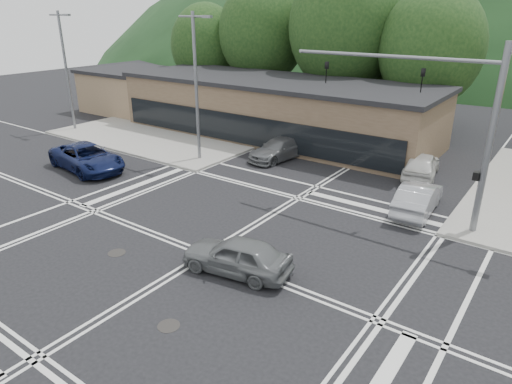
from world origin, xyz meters
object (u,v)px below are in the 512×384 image
Objects in this scene: car_northbound at (279,149)px; car_queue_b at (421,165)px; car_blue_west at (87,157)px; car_queue_a at (418,198)px; car_grey_center at (237,255)px.

car_queue_b is at bearing 21.54° from car_northbound.
car_queue_a is at bearing -65.28° from car_blue_west.
car_queue_a is at bearing -8.13° from car_northbound.
car_grey_center reaches higher than car_northbound.
car_queue_b is at bearing -79.04° from car_queue_a.
car_queue_a is 0.94× the size of car_northbound.
car_northbound is (-9.95, 3.21, -0.05)m from car_queue_a.
car_northbound is at bearing -163.35° from car_grey_center.
car_grey_center is at bearing -53.68° from car_northbound.
car_blue_west reaches higher than car_queue_b.
car_grey_center is 13.99m from car_northbound.
car_grey_center is 0.94× the size of car_queue_a.
car_blue_west is at bearing 12.16° from car_queue_a.
car_grey_center is 0.93× the size of car_queue_b.
car_northbound is (-8.58, -1.79, -0.08)m from car_queue_b.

